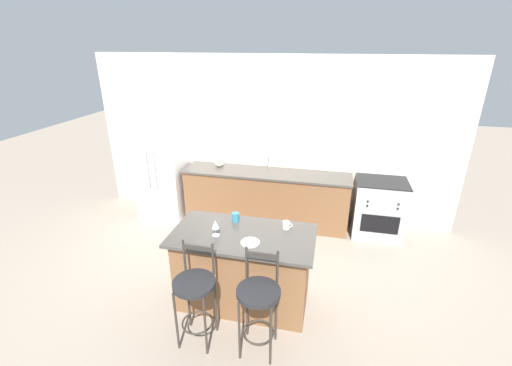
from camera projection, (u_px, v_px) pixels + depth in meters
The scene contains 14 objects.
ground_plane at pixel (262, 231), 5.59m from camera, with size 18.00×18.00×0.00m, color gray.
wall_back at pixel (270, 141), 5.65m from camera, with size 6.00×0.07×2.70m.
back_counter at pixel (266, 197), 5.73m from camera, with size 2.72×0.63×0.91m.
sink_faucet at pixel (269, 160), 5.67m from camera, with size 0.02×0.13×0.22m.
kitchen_island at pixel (244, 268), 3.93m from camera, with size 1.58×0.83×0.91m.
refrigerator at pixel (163, 167), 5.87m from camera, with size 0.78×0.73×1.74m.
oven_range at pixel (379, 208), 5.34m from camera, with size 0.76×0.63×0.92m.
bar_stool_near at pixel (195, 292), 3.35m from camera, with size 0.42×0.42×1.09m.
bar_stool_far at pixel (259, 301), 3.24m from camera, with size 0.42×0.42×1.09m.
dinner_plate at pixel (250, 242), 3.59m from camera, with size 0.20×0.20×0.02m.
wine_glass at pixel (215, 225), 3.68m from camera, with size 0.08×0.08×0.19m.
coffee_mug at pixel (286, 225), 3.85m from camera, with size 0.11×0.08×0.09m.
tumbler_cup at pixel (236, 217), 4.00m from camera, with size 0.08×0.08×0.11m.
pumpkin_decoration at pixel (219, 163), 5.76m from camera, with size 0.15×0.15×0.14m.
Camera 1 is at (0.98, -4.75, 2.88)m, focal length 24.00 mm.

